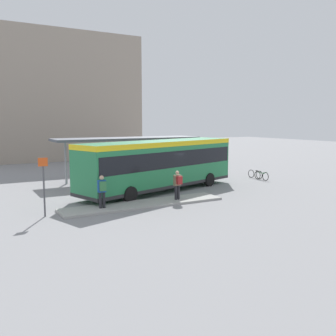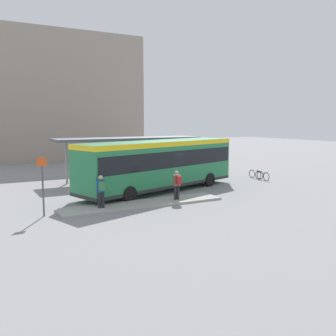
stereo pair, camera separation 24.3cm
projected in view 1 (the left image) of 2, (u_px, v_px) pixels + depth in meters
name	position (u px, v px, depth m)	size (l,w,h in m)	color
ground_plane	(160.00, 191.00, 24.18)	(120.00, 120.00, 0.00)	gray
curb_island	(144.00, 204.00, 20.12)	(9.04, 1.80, 0.12)	#9E9E99
city_bus	(160.00, 162.00, 23.95)	(11.91, 5.96, 3.24)	#237A47
pedestrian_waiting	(178.00, 183.00, 20.83)	(0.41, 0.43, 1.63)	#232328
pedestrian_companion	(102.00, 190.00, 18.77)	(0.42, 0.44, 1.67)	#232328
bicycle_green	(261.00, 176.00, 28.57)	(0.48, 1.55, 0.67)	black
bicycle_white	(255.00, 174.00, 29.39)	(0.48, 1.52, 0.66)	black
station_shelter	(128.00, 139.00, 28.81)	(11.38, 2.82, 3.22)	#4C515B
platform_sign	(44.00, 184.00, 17.52)	(0.44, 0.08, 2.80)	#4C4C51
station_building	(50.00, 98.00, 45.53)	(19.44, 11.46, 14.42)	gray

